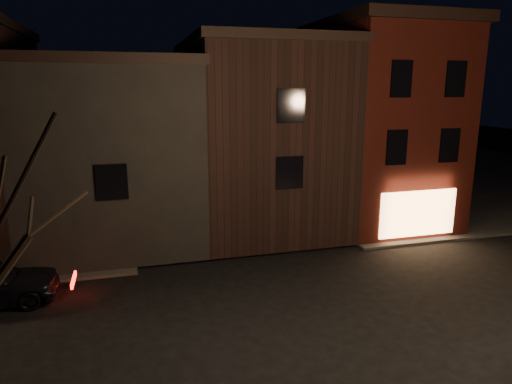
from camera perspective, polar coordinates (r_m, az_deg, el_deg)
ground at (r=15.36m, az=5.66°, el=-15.39°), size 120.00×120.00×0.00m
sidewalk_far_right at (r=41.69m, az=21.58°, el=2.15°), size 30.00×30.00×0.12m
corner_building at (r=25.65m, az=15.09°, el=8.38°), size 6.50×8.50×10.50m
row_building_a at (r=24.07m, az=0.17°, el=7.19°), size 7.30×10.30×9.40m
row_building_b at (r=23.24m, az=-17.37°, el=5.14°), size 7.80×10.30×8.40m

